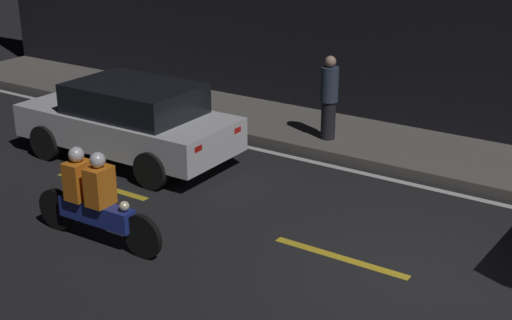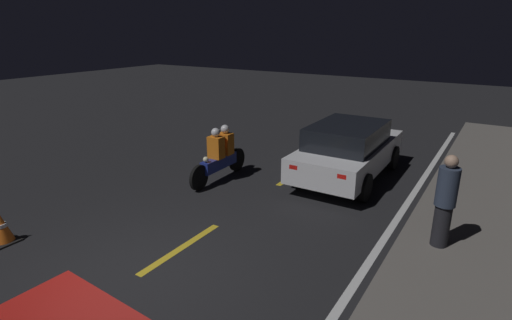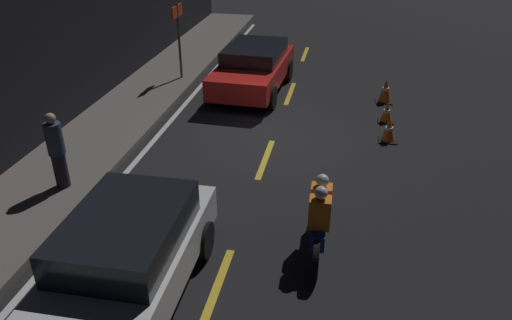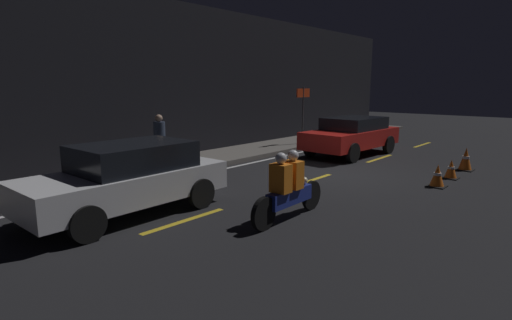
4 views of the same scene
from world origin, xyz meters
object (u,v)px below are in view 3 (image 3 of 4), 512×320
at_px(pedestrian, 57,150).
at_px(motorcycle, 320,217).
at_px(taxi_red, 254,67).
at_px(traffic_cone_near, 389,130).
at_px(sedan_white, 125,259).
at_px(traffic_cone_far, 385,91).
at_px(traffic_cone_mid, 387,112).
at_px(shop_sign, 178,26).

bearing_deg(pedestrian, motorcycle, -99.11).
bearing_deg(taxi_red, traffic_cone_near, 56.55).
xyz_separation_m(sedan_white, motorcycle, (1.82, -2.72, -0.13)).
distance_m(traffic_cone_near, traffic_cone_far, 2.75).
distance_m(traffic_cone_mid, shop_sign, 7.07).
height_order(sedan_white, motorcycle, sedan_white).
bearing_deg(traffic_cone_near, traffic_cone_far, -0.08).
xyz_separation_m(traffic_cone_far, pedestrian, (-6.59, 6.75, 0.63)).
height_order(traffic_cone_near, traffic_cone_far, traffic_cone_far).
bearing_deg(traffic_cone_near, sedan_white, 147.73).
bearing_deg(traffic_cone_near, motorcycle, 163.47).
height_order(motorcycle, pedestrian, pedestrian).
bearing_deg(traffic_cone_mid, shop_sign, 72.30).
xyz_separation_m(motorcycle, traffic_cone_near, (4.69, -1.39, -0.36)).
xyz_separation_m(traffic_cone_near, shop_sign, (3.34, 6.57, 1.56)).
height_order(motorcycle, shop_sign, shop_sign).
bearing_deg(sedan_white, traffic_cone_near, 147.26).
relative_size(taxi_red, shop_sign, 1.83).
height_order(motorcycle, traffic_cone_far, motorcycle).
relative_size(taxi_red, traffic_cone_far, 6.14).
bearing_deg(traffic_cone_mid, traffic_cone_far, -0.35).
bearing_deg(traffic_cone_far, traffic_cone_mid, 179.65).
xyz_separation_m(pedestrian, shop_sign, (7.18, -0.17, 0.86)).
bearing_deg(shop_sign, traffic_cone_mid, -107.70).
distance_m(traffic_cone_mid, traffic_cone_far, 1.51).
xyz_separation_m(taxi_red, shop_sign, (0.36, 2.51, 1.07)).
bearing_deg(traffic_cone_far, taxi_red, 86.78).
distance_m(sedan_white, traffic_cone_mid, 8.80).
height_order(sedan_white, traffic_cone_far, sedan_white).
xyz_separation_m(motorcycle, traffic_cone_mid, (5.94, -1.39, -0.38)).
height_order(sedan_white, traffic_cone_near, sedan_white).
height_order(traffic_cone_mid, traffic_cone_far, traffic_cone_far).
relative_size(motorcycle, traffic_cone_near, 3.81).
bearing_deg(sedan_white, traffic_cone_mid, 151.64).
xyz_separation_m(taxi_red, traffic_cone_mid, (-1.73, -4.05, -0.51)).
bearing_deg(pedestrian, taxi_red, -21.50).
xyz_separation_m(sedan_white, traffic_cone_far, (9.26, -4.12, -0.43)).
bearing_deg(shop_sign, sedan_white, -165.99).
height_order(traffic_cone_mid, pedestrian, pedestrian).
distance_m(motorcycle, traffic_cone_near, 4.91).
relative_size(taxi_red, pedestrian, 2.71).
bearing_deg(traffic_cone_near, pedestrian, 119.63).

